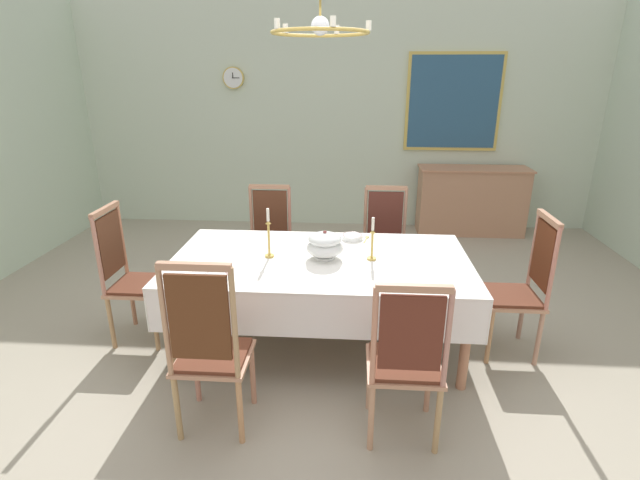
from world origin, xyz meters
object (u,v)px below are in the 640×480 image
object	(u,v)px
chair_south_b	(406,359)
spoon_primary	(200,277)
chair_head_west	(130,274)
chandelier	(320,31)
sideboard	(471,201)
chair_north_b	(385,240)
dining_table	(320,267)
spoon_secondary	(367,238)
chair_head_east	(522,286)
candlestick_east	(372,243)
bowl_near_right	(352,237)
mounted_clock	(233,78)
soup_tureen	(325,245)
framed_painting	(453,102)
chair_south_a	(209,347)
chair_north_a	(269,237)
candlestick_west	(269,237)
bowl_near_left	(215,277)

from	to	relation	value
chair_south_b	spoon_primary	xyz separation A→B (m)	(-1.38, 0.59, 0.20)
chair_head_west	chandelier	world-z (taller)	chandelier
sideboard	chair_north_b	bearing A→B (deg)	56.51
dining_table	sideboard	size ratio (longest dim) A/B	1.58
dining_table	spoon_secondary	xyz separation A→B (m)	(0.37, 0.48, 0.08)
chair_head_east	candlestick_east	world-z (taller)	chair_head_east
chair_head_east	bowl_near_right	bearing A→B (deg)	70.76
chair_head_east	dining_table	bearing A→B (deg)	90.00
bowl_near_right	mounted_clock	size ratio (longest dim) A/B	0.62
soup_tureen	framed_painting	distance (m)	3.64
chair_north_b	framed_painting	world-z (taller)	framed_painting
soup_tureen	bowl_near_right	world-z (taller)	soup_tureen
spoon_secondary	chair_north_b	bearing A→B (deg)	82.26
chair_head_west	spoon_secondary	distance (m)	1.98
chair_south_a	chair_north_a	xyz separation A→B (m)	(-0.00, 2.04, -0.04)
chair_south_a	sideboard	distance (m)	4.66
sideboard	mounted_clock	distance (m)	3.60
dining_table	chair_south_b	bearing A→B (deg)	-60.92
spoon_primary	spoon_secondary	world-z (taller)	same
chair_north_a	dining_table	bearing A→B (deg)	119.90
chair_south_a	candlestick_west	bearing A→B (deg)	79.53
chair_south_b	sideboard	world-z (taller)	chair_south_b
candlestick_west	soup_tureen	bearing A→B (deg)	0.00
chair_head_east	sideboard	world-z (taller)	chair_head_east
soup_tureen	bowl_near_right	bearing A→B (deg)	65.11
candlestick_east	spoon_secondary	xyz separation A→B (m)	(-0.03, 0.48, -0.13)
dining_table	candlestick_west	bearing A→B (deg)	180.00
mounted_clock	framed_painting	distance (m)	2.94
spoon_secondary	bowl_near_left	bearing A→B (deg)	-126.54
soup_tureen	mounted_clock	world-z (taller)	mounted_clock
spoon_secondary	mounted_clock	xyz separation A→B (m)	(-1.76, 2.71, 1.26)
chair_south_a	chair_south_b	distance (m)	1.15
bowl_near_left	chandelier	world-z (taller)	chandelier
bowl_near_left	spoon_secondary	world-z (taller)	bowl_near_left
sideboard	chair_head_east	bearing A→B (deg)	84.15
spoon_primary	chandelier	world-z (taller)	chandelier
soup_tureen	spoon_primary	world-z (taller)	soup_tureen
chair_head_east	soup_tureen	world-z (taller)	chair_head_east
chair_north_a	chair_north_b	xyz separation A→B (m)	(1.15, 0.00, 0.00)
chair_north_b	chair_head_west	xyz separation A→B (m)	(-2.11, -1.02, 0.02)
chair_head_west	framed_painting	distance (m)	4.59
soup_tureen	spoon_primary	distance (m)	0.95
dining_table	chandelier	world-z (taller)	chandelier
sideboard	framed_painting	bearing A→B (deg)	-39.70
dining_table	candlestick_east	world-z (taller)	candlestick_east
chair_head_west	candlestick_west	world-z (taller)	candlestick_west
chair_head_east	spoon_secondary	size ratio (longest dim) A/B	6.42
spoon_primary	chair_head_east	bearing A→B (deg)	21.67
dining_table	soup_tureen	distance (m)	0.19
candlestick_west	candlestick_east	size ratio (longest dim) A/B	1.16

